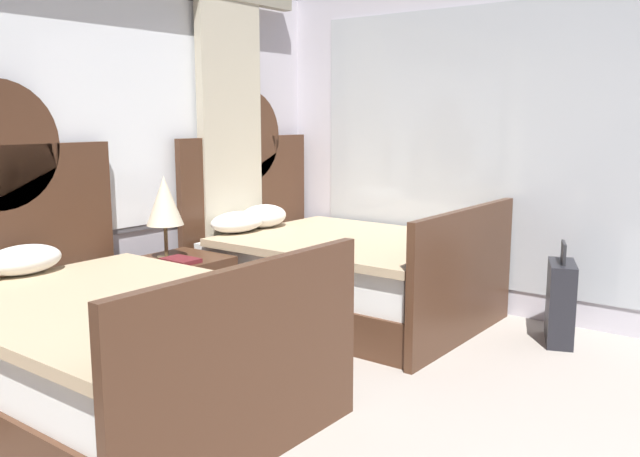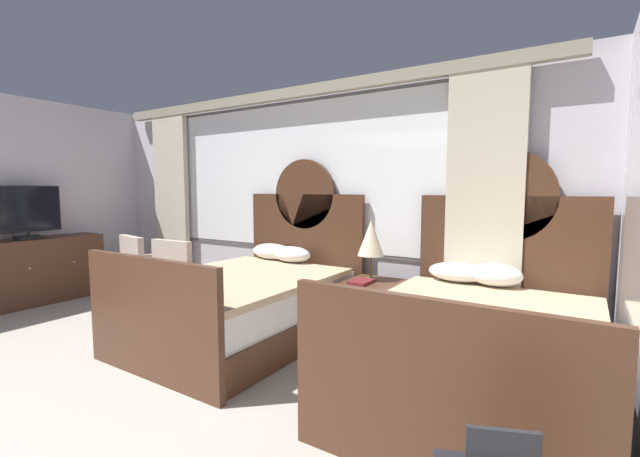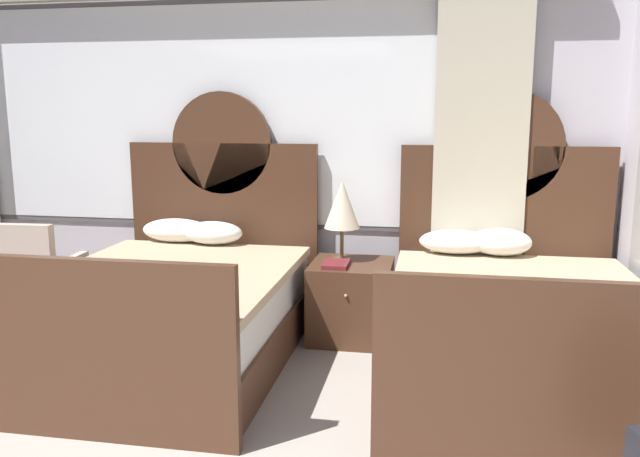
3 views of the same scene
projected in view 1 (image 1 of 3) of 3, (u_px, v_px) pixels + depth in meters
name	position (u px, v px, depth m)	size (l,w,h in m)	color
wall_right_mirror	(534.00, 150.00, 5.19)	(0.08, 4.77, 2.70)	silver
bed_near_window	(103.00, 341.00, 3.68)	(1.57, 2.18, 1.84)	#472B1C
bed_near_mirror	(337.00, 269.00, 5.43)	(1.57, 2.18, 1.84)	#472B1C
nightstand_between_beds	(182.00, 296.00, 4.95)	(0.60, 0.62, 0.58)	#472B1C
table_lamp_on_nightstand	(164.00, 202.00, 4.80)	(0.27, 0.27, 0.61)	brown
book_on_nightstand	(181.00, 260.00, 4.75)	(0.18, 0.26, 0.03)	maroon
suitcase_on_floor	(560.00, 302.00, 4.76)	(0.45, 0.32, 0.73)	black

